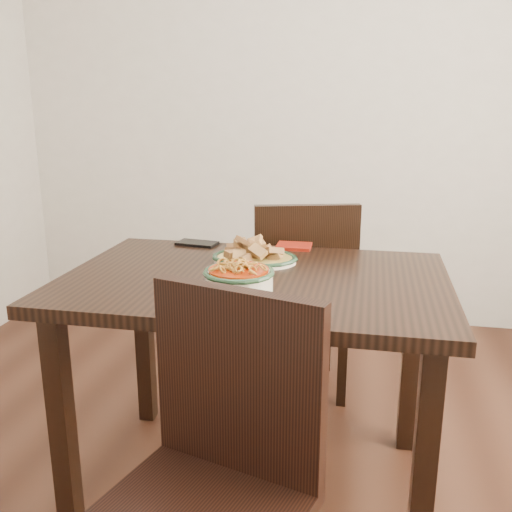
% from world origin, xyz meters
% --- Properties ---
extents(floor, '(3.50, 3.50, 0.00)m').
position_xyz_m(floor, '(0.00, 0.00, 0.00)').
color(floor, '#321910').
rests_on(floor, ground).
extents(wall_back, '(3.50, 0.10, 2.60)m').
position_xyz_m(wall_back, '(0.00, 1.75, 1.30)').
color(wall_back, beige).
rests_on(wall_back, ground).
extents(dining_table, '(1.20, 0.80, 0.75)m').
position_xyz_m(dining_table, '(0.01, 0.11, 0.65)').
color(dining_table, black).
rests_on(dining_table, ground).
extents(chair_far, '(0.52, 0.52, 0.89)m').
position_xyz_m(chair_far, '(0.08, 0.73, 0.50)').
color(chair_far, black).
rests_on(chair_far, ground).
extents(chair_near, '(0.52, 0.52, 0.89)m').
position_xyz_m(chair_near, '(0.05, -0.54, 0.50)').
color(chair_near, black).
rests_on(chair_near, ground).
extents(fish_plate, '(0.29, 0.22, 0.11)m').
position_xyz_m(fish_plate, '(-0.03, 0.27, 0.79)').
color(fish_plate, beige).
rests_on(fish_plate, dining_table).
extents(noodle_bowl, '(0.21, 0.21, 0.08)m').
position_xyz_m(noodle_bowl, '(-0.01, -0.04, 0.79)').
color(noodle_bowl, beige).
rests_on(noodle_bowl, dining_table).
extents(smartphone, '(0.16, 0.10, 0.01)m').
position_xyz_m(smartphone, '(-0.29, 0.46, 0.76)').
color(smartphone, black).
rests_on(smartphone, dining_table).
extents(napkin, '(0.13, 0.11, 0.01)m').
position_xyz_m(napkin, '(0.08, 0.48, 0.76)').
color(napkin, maroon).
rests_on(napkin, dining_table).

